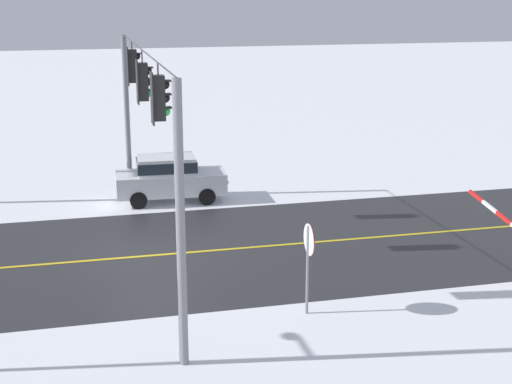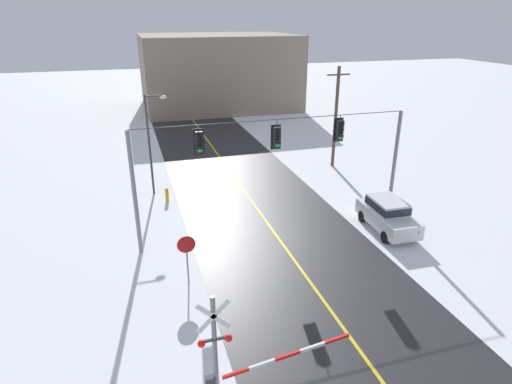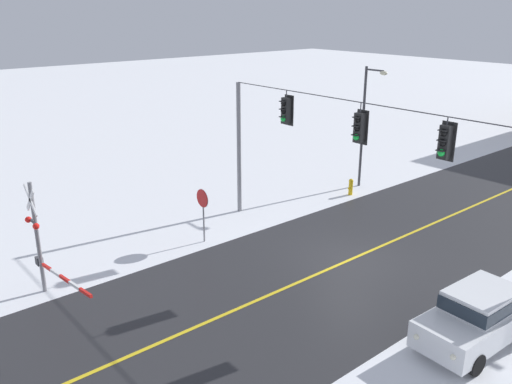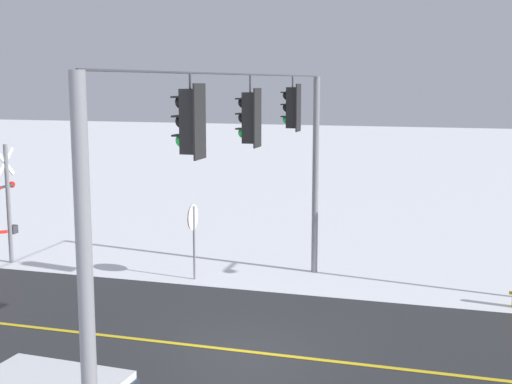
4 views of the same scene
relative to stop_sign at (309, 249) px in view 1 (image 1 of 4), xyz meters
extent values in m
plane|color=white|center=(5.14, 3.40, -1.71)|extent=(160.00, 160.00, 0.00)
cylinder|color=gray|center=(-1.86, 3.40, 1.39)|extent=(0.20, 0.20, 6.20)
cylinder|color=gray|center=(12.14, 3.40, 1.39)|extent=(0.20, 0.20, 6.20)
cylinder|color=#38383D|center=(5.14, 3.40, 4.49)|extent=(14.00, 0.04, 0.04)
cylinder|color=#38383D|center=(1.31, 3.40, 4.34)|extent=(0.04, 0.04, 0.30)
cube|color=black|center=(1.31, 3.40, 3.65)|extent=(0.34, 0.28, 1.08)
cube|color=black|center=(1.31, 3.56, 3.65)|extent=(0.52, 0.03, 1.26)
sphere|color=black|center=(1.31, 3.25, 3.97)|extent=(0.24, 0.24, 0.24)
cube|color=black|center=(1.31, 3.18, 4.05)|extent=(0.26, 0.16, 0.03)
sphere|color=black|center=(1.31, 3.25, 3.65)|extent=(0.24, 0.24, 0.24)
cube|color=black|center=(1.31, 3.18, 3.73)|extent=(0.26, 0.16, 0.03)
sphere|color=green|center=(1.31, 3.25, 3.33)|extent=(0.24, 0.24, 0.24)
cube|color=black|center=(1.31, 3.18, 3.41)|extent=(0.26, 0.16, 0.03)
cylinder|color=#38383D|center=(5.18, 3.40, 4.30)|extent=(0.04, 0.04, 0.37)
cube|color=black|center=(5.18, 3.40, 3.57)|extent=(0.34, 0.28, 1.08)
cube|color=black|center=(5.18, 3.56, 3.57)|extent=(0.52, 0.03, 1.26)
sphere|color=black|center=(5.18, 3.25, 3.89)|extent=(0.24, 0.24, 0.24)
cube|color=black|center=(5.18, 3.18, 3.98)|extent=(0.26, 0.16, 0.03)
sphere|color=black|center=(5.18, 3.25, 3.57)|extent=(0.24, 0.24, 0.24)
cube|color=black|center=(5.18, 3.18, 3.66)|extent=(0.26, 0.16, 0.03)
sphere|color=green|center=(5.18, 3.25, 3.25)|extent=(0.24, 0.24, 0.24)
cube|color=black|center=(5.18, 3.18, 3.34)|extent=(0.26, 0.16, 0.03)
cylinder|color=#38383D|center=(8.59, 3.40, 4.36)|extent=(0.04, 0.04, 0.26)
cube|color=black|center=(8.59, 3.40, 3.69)|extent=(0.34, 0.28, 1.08)
cube|color=black|center=(8.59, 3.56, 3.69)|extent=(0.52, 0.03, 1.26)
sphere|color=black|center=(8.59, 3.25, 4.01)|extent=(0.24, 0.24, 0.24)
cube|color=black|center=(8.59, 3.18, 4.09)|extent=(0.26, 0.16, 0.03)
sphere|color=black|center=(8.59, 3.25, 3.69)|extent=(0.24, 0.24, 0.24)
cube|color=black|center=(8.59, 3.18, 3.77)|extent=(0.26, 0.16, 0.03)
sphere|color=green|center=(8.59, 3.25, 3.37)|extent=(0.24, 0.24, 0.24)
cube|color=black|center=(8.59, 3.18, 3.45)|extent=(0.26, 0.16, 0.03)
cylinder|color=gray|center=(0.00, 0.02, -0.56)|extent=(0.07, 0.07, 2.30)
cylinder|color=#B71414|center=(0.00, -0.02, 0.24)|extent=(0.76, 0.03, 0.76)
cylinder|color=white|center=(0.00, 0.00, 0.24)|extent=(0.80, 0.01, 0.80)
cube|color=red|center=(2.08, -6.65, -0.33)|extent=(0.83, 0.08, 0.21)
cube|color=white|center=(2.89, -6.65, -0.22)|extent=(0.83, 0.08, 0.21)
cube|color=red|center=(3.70, -6.65, -0.10)|extent=(0.83, 0.08, 0.21)
cube|color=white|center=(11.11, 1.95, -0.99)|extent=(1.93, 4.17, 0.80)
cube|color=white|center=(11.12, 2.09, -0.29)|extent=(1.59, 2.19, 0.64)
cube|color=#232D38|center=(11.12, 2.09, -0.29)|extent=(1.63, 2.28, 0.40)
sphere|color=#EFEACC|center=(11.60, -0.15, -0.94)|extent=(0.16, 0.16, 0.16)
sphere|color=#EFEACC|center=(10.45, -0.10, -0.94)|extent=(0.16, 0.16, 0.16)
cylinder|color=black|center=(11.86, 0.64, -1.39)|extent=(0.25, 0.65, 0.64)
cylinder|color=black|center=(10.26, 0.71, -1.39)|extent=(0.25, 0.65, 0.64)
cylinder|color=black|center=(11.97, 3.18, -1.39)|extent=(0.25, 0.65, 0.64)
cylinder|color=black|center=(10.37, 3.25, -1.39)|extent=(0.25, 0.65, 0.64)
camera|label=1|loc=(-16.76, 5.45, 6.23)|focal=53.23mm
camera|label=2|loc=(-1.75, -16.03, 9.21)|focal=30.12mm
camera|label=3|loc=(17.31, -11.66, 7.69)|focal=37.61mm
camera|label=4|loc=(19.46, 7.75, 4.36)|focal=48.91mm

